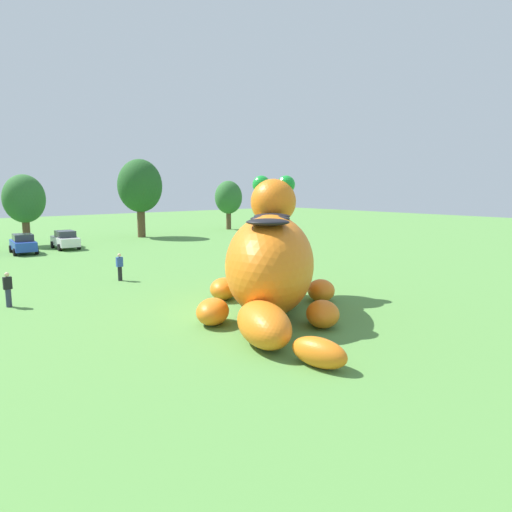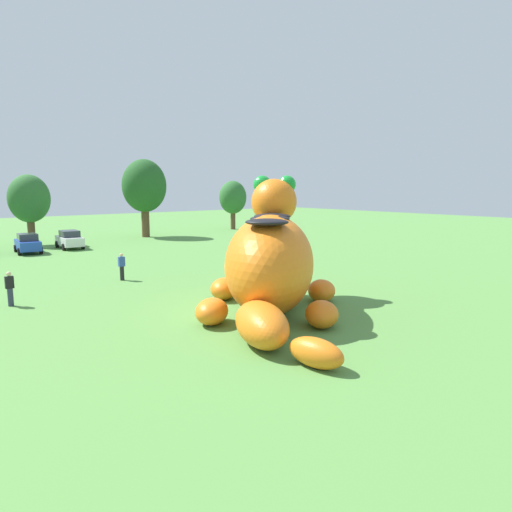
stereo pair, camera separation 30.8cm
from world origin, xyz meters
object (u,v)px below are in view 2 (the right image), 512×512
at_px(giant_inflatable_creature, 270,262).
at_px(car_white, 70,239).
at_px(car_blue, 28,243).
at_px(spectator_mid_field, 122,267).
at_px(spectator_near_inflatable, 10,289).

relative_size(giant_inflatable_creature, car_white, 2.77).
xyz_separation_m(giant_inflatable_creature, car_blue, (-3.86, 28.10, -1.47)).
xyz_separation_m(car_blue, car_white, (3.83, 0.78, 0.00)).
distance_m(car_white, spectator_mid_field, 17.67).
height_order(car_blue, car_white, same).
relative_size(car_blue, spectator_mid_field, 2.48).
bearing_deg(giant_inflatable_creature, car_white, 90.07).
bearing_deg(car_white, car_blue, -168.43).
relative_size(giant_inflatable_creature, spectator_near_inflatable, 6.80).
bearing_deg(spectator_mid_field, car_white, 82.46).
xyz_separation_m(car_white, spectator_near_inflatable, (-9.12, -20.08, -0.01)).
bearing_deg(spectator_near_inflatable, spectator_mid_field, 20.68).
height_order(spectator_near_inflatable, spectator_mid_field, same).
distance_m(giant_inflatable_creature, spectator_mid_field, 11.70).
bearing_deg(car_white, spectator_mid_field, -97.54).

